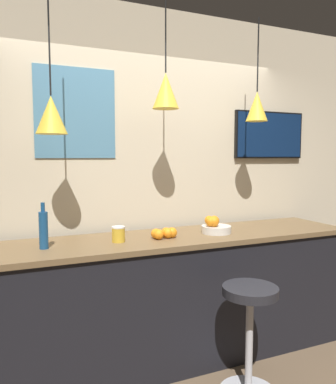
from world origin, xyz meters
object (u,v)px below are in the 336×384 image
fruit_bowl (215,226)px  juice_bottle (44,229)px  bar_stool (250,321)px  spread_jar (118,234)px  mounted_tv (269,135)px

fruit_bowl → juice_bottle: size_ratio=0.76×
bar_stool → fruit_bowl: bearing=82.6°
bar_stool → spread_jar: (-0.73, 0.61, 0.54)m
juice_bottle → bar_stool: bearing=-25.9°
bar_stool → spread_jar: 1.10m
spread_jar → bar_stool: bearing=-39.6°
juice_bottle → spread_jar: juice_bottle is taller
bar_stool → spread_jar: spread_jar is taller
juice_bottle → mounted_tv: 2.35m
fruit_bowl → juice_bottle: bearing=-180.0°
juice_bottle → spread_jar: bearing=0.0°
fruit_bowl → spread_jar: (-0.81, -0.00, 0.00)m
spread_jar → juice_bottle: bearing=-180.0°
spread_jar → mounted_tv: mounted_tv is taller
bar_stool → fruit_bowl: (0.08, 0.61, 0.54)m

